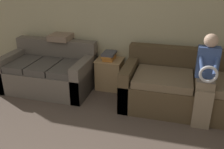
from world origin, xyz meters
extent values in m
cube|color=beige|center=(0.00, 3.26, 1.27)|extent=(7.62, 0.06, 2.55)
cube|color=brown|center=(1.27, 2.65, 0.22)|extent=(2.12, 0.98, 0.44)
cube|color=brown|center=(1.27, 3.04, 0.64)|extent=(2.12, 0.20, 0.41)
cube|color=brown|center=(0.29, 2.65, 0.32)|extent=(0.16, 0.98, 0.64)
cube|color=#7A664C|center=(0.82, 2.55, 0.49)|extent=(0.84, 0.74, 0.11)
cube|color=#70665B|center=(-1.17, 2.69, 0.20)|extent=(1.53, 0.93, 0.41)
cube|color=#70665B|center=(-1.17, 3.05, 0.61)|extent=(1.53, 0.20, 0.41)
cube|color=#70665B|center=(-1.86, 2.69, 0.31)|extent=(0.16, 0.93, 0.61)
cube|color=#70665B|center=(-0.49, 2.69, 0.31)|extent=(0.16, 0.93, 0.61)
cube|color=#514C47|center=(-1.58, 2.59, 0.46)|extent=(0.38, 0.69, 0.11)
cube|color=#514C47|center=(-1.17, 2.59, 0.46)|extent=(0.38, 0.69, 0.11)
cube|color=#514C47|center=(-0.77, 2.59, 0.46)|extent=(0.38, 0.69, 0.11)
cube|color=gray|center=(1.39, 2.17, 0.27)|extent=(0.24, 0.10, 0.55)
cube|color=gray|center=(1.39, 2.31, 0.60)|extent=(0.24, 0.28, 0.11)
cube|color=#3D5693|center=(1.39, 2.38, 0.87)|extent=(0.28, 0.14, 0.42)
sphere|color=#DBB293|center=(1.39, 2.38, 1.16)|extent=(0.18, 0.18, 0.18)
torus|color=silver|center=(1.39, 2.11, 0.81)|extent=(0.23, 0.04, 0.23)
cylinder|color=#3D5693|center=(1.30, 2.24, 0.90)|extent=(0.10, 0.31, 0.23)
cylinder|color=#3D5693|center=(1.48, 2.24, 0.90)|extent=(0.10, 0.31, 0.23)
cube|color=tan|center=(-0.14, 3.01, 0.27)|extent=(0.44, 0.39, 0.54)
cube|color=tan|center=(-0.14, 3.01, 0.54)|extent=(0.46, 0.41, 0.02)
cube|color=orange|center=(-0.14, 3.01, 0.57)|extent=(0.18, 0.28, 0.06)
cube|color=orange|center=(-0.15, 2.99, 0.62)|extent=(0.18, 0.32, 0.03)
cube|color=#4C4C56|center=(-0.15, 3.01, 0.65)|extent=(0.21, 0.31, 0.04)
cube|color=gray|center=(-1.06, 3.05, 0.87)|extent=(0.37, 0.37, 0.10)
camera|label=1|loc=(0.99, -0.92, 2.02)|focal=40.00mm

